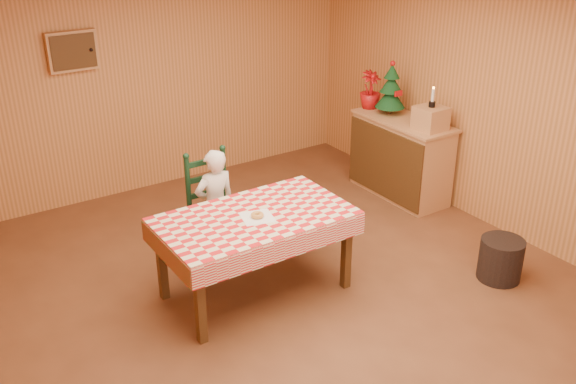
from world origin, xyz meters
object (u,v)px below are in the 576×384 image
object	(u,v)px
storage_bin	(501,259)
christmas_tree	(391,90)
ladder_chair	(213,209)
dining_table	(255,224)
crate	(431,118)
seated_child	(215,205)
shelf_unit	(400,158)

from	to	relation	value
storage_bin	christmas_tree	bearing A→B (deg)	77.24
ladder_chair	dining_table	bearing A→B (deg)	-90.00
storage_bin	ladder_chair	bearing A→B (deg)	137.41
crate	storage_bin	xyz separation A→B (m)	(-0.49, -1.49, -0.86)
dining_table	seated_child	bearing A→B (deg)	90.00
crate	shelf_unit	bearing A→B (deg)	91.23
seated_child	crate	bearing A→B (deg)	173.49
crate	dining_table	bearing A→B (deg)	-169.77
christmas_tree	ladder_chair	bearing A→B (deg)	-172.87
ladder_chair	christmas_tree	xyz separation A→B (m)	(2.48, 0.31, 0.71)
shelf_unit	storage_bin	bearing A→B (deg)	-104.13
christmas_tree	shelf_unit	bearing A→B (deg)	-91.98
seated_child	crate	size ratio (longest dim) A/B	3.75
seated_child	crate	xyz separation A→B (m)	(2.48, -0.28, 0.49)
seated_child	shelf_unit	size ratio (longest dim) A/B	0.91
crate	ladder_chair	bearing A→B (deg)	172.20
dining_table	seated_child	distance (m)	0.74
ladder_chair	shelf_unit	world-z (taller)	ladder_chair
ladder_chair	storage_bin	xyz separation A→B (m)	(1.99, -1.83, -0.30)
dining_table	christmas_tree	xyz separation A→B (m)	(2.48, 1.10, 0.52)
ladder_chair	crate	size ratio (longest dim) A/B	3.60
ladder_chair	seated_child	bearing A→B (deg)	-90.00
dining_table	storage_bin	distance (m)	2.30
dining_table	christmas_tree	world-z (taller)	christmas_tree
seated_child	shelf_unit	xyz separation A→B (m)	(2.47, 0.12, -0.10)
christmas_tree	dining_table	bearing A→B (deg)	-156.13
seated_child	christmas_tree	world-z (taller)	christmas_tree
dining_table	shelf_unit	bearing A→B (deg)	18.93
seated_child	storage_bin	distance (m)	2.69
seated_child	shelf_unit	bearing A→B (deg)	-177.28
ladder_chair	seated_child	world-z (taller)	seated_child
ladder_chair	christmas_tree	bearing A→B (deg)	7.13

